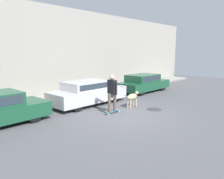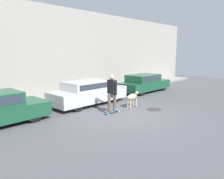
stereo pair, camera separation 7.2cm
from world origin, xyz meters
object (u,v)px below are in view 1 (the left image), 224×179
at_px(parked_car_2, 144,83).
at_px(parked_car_1, 88,93).
at_px(skateboarder, 112,92).
at_px(dog, 132,97).

bearing_deg(parked_car_2, parked_car_1, -179.21).
xyz_separation_m(parked_car_2, skateboarder, (-5.66, -2.16, 0.42)).
xyz_separation_m(parked_car_1, skateboarder, (-0.41, -2.16, 0.38)).
bearing_deg(skateboarder, dog, 4.09).
bearing_deg(parked_car_1, skateboarder, -100.36).
bearing_deg(skateboarder, parked_car_2, 25.26).
relative_size(parked_car_1, parked_car_2, 1.03).
bearing_deg(dog, parked_car_1, 112.88).
relative_size(parked_car_1, dog, 3.62).
relative_size(parked_car_2, dog, 3.53).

